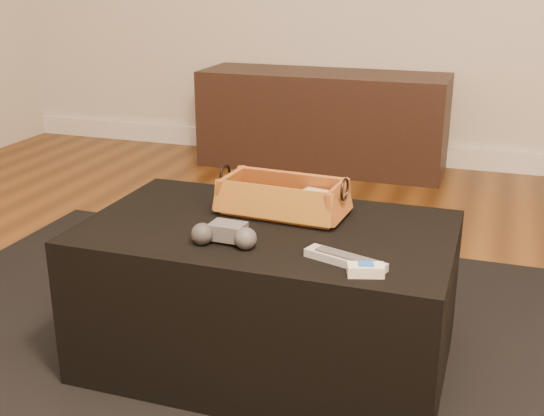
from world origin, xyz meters
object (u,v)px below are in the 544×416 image
(silver_remote, at_px, (345,259))
(media_cabinet, at_px, (323,120))
(ottoman, at_px, (268,295))
(wicker_basket, at_px, (283,199))
(tv_remote, at_px, (275,207))
(game_controller, at_px, (225,234))
(cream_gadget, at_px, (366,270))

(silver_remote, bearing_deg, media_cabinet, 106.03)
(ottoman, height_order, wicker_basket, wicker_basket)
(media_cabinet, distance_m, tv_remote, 2.05)
(media_cabinet, relative_size, game_controller, 7.97)
(media_cabinet, relative_size, cream_gadget, 15.18)
(tv_remote, distance_m, silver_remote, 0.38)
(silver_remote, height_order, cream_gadget, cream_gadget)
(cream_gadget, bearing_deg, game_controller, 169.74)
(media_cabinet, bearing_deg, silver_remote, -73.97)
(media_cabinet, distance_m, wicker_basket, 2.05)
(wicker_basket, relative_size, silver_remote, 1.78)
(tv_remote, relative_size, silver_remote, 0.91)
(game_controller, bearing_deg, media_cabinet, 98.57)
(media_cabinet, xyz_separation_m, tv_remote, (0.39, -2.01, 0.18))
(ottoman, xyz_separation_m, silver_remote, (0.26, -0.18, 0.22))
(wicker_basket, bearing_deg, cream_gadget, -47.40)
(game_controller, distance_m, cream_gadget, 0.38)
(tv_remote, distance_m, cream_gadget, 0.46)
(wicker_basket, xyz_separation_m, cream_gadget, (0.31, -0.33, -0.03))
(wicker_basket, bearing_deg, media_cabinet, 101.52)
(media_cabinet, height_order, ottoman, media_cabinet)
(game_controller, relative_size, cream_gadget, 1.90)
(ottoman, distance_m, tv_remote, 0.25)
(cream_gadget, bearing_deg, tv_remote, 135.42)
(ottoman, relative_size, silver_remote, 4.74)
(media_cabinet, distance_m, ottoman, 2.14)
(cream_gadget, bearing_deg, silver_remote, 140.39)
(media_cabinet, bearing_deg, wicker_basket, -78.48)
(tv_remote, bearing_deg, silver_remote, -47.88)
(ottoman, bearing_deg, game_controller, -109.30)
(wicker_basket, xyz_separation_m, game_controller, (-0.07, -0.27, -0.01))
(game_controller, relative_size, silver_remote, 0.83)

